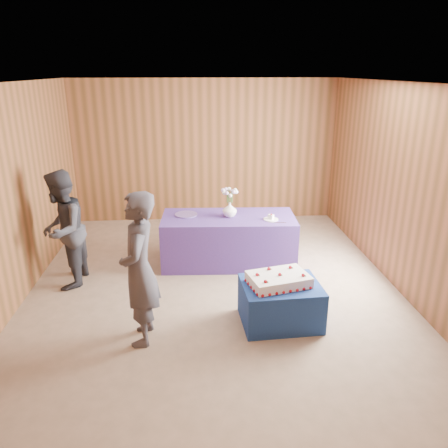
{
  "coord_description": "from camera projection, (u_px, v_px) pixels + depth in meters",
  "views": [
    {
      "loc": [
        -0.27,
        -5.36,
        2.85
      ],
      "look_at": [
        0.14,
        0.1,
        0.9
      ],
      "focal_mm": 35.0,
      "sensor_mm": 36.0,
      "label": 1
    }
  ],
  "objects": [
    {
      "name": "room_shell",
      "position": [
        213.0,
        158.0,
        5.41
      ],
      "size": [
        5.04,
        6.04,
        2.72
      ],
      "color": "brown",
      "rests_on": "ground"
    },
    {
      "name": "guest_right",
      "position": [
        63.0,
        230.0,
        5.85
      ],
      "size": [
        0.64,
        0.81,
        1.62
      ],
      "primitive_type": "imported",
      "rotation": [
        0.0,
        0.0,
        -1.6
      ],
      "color": "#2E2F38",
      "rests_on": "ground"
    },
    {
      "name": "serving_table",
      "position": [
        228.0,
        240.0,
        6.7
      ],
      "size": [
        2.04,
        0.99,
        0.75
      ],
      "primitive_type": "cube",
      "rotation": [
        0.0,
        0.0,
        -0.05
      ],
      "color": "#4F3085",
      "rests_on": "ground"
    },
    {
      "name": "flower_spray",
      "position": [
        230.0,
        192.0,
        6.45
      ],
      "size": [
        0.25,
        0.25,
        0.19
      ],
      "color": "#305A24",
      "rests_on": "vase"
    },
    {
      "name": "sheet_cake",
      "position": [
        279.0,
        279.0,
        5.02
      ],
      "size": [
        0.79,
        0.63,
        0.16
      ],
      "rotation": [
        0.0,
        0.0,
        0.24
      ],
      "color": "white",
      "rests_on": "cake_table"
    },
    {
      "name": "ground",
      "position": [
        214.0,
        288.0,
        6.01
      ],
      "size": [
        6.0,
        6.0,
        0.0
      ],
      "primitive_type": "plane",
      "color": "gray",
      "rests_on": "ground"
    },
    {
      "name": "plate",
      "position": [
        271.0,
        219.0,
        6.44
      ],
      "size": [
        0.27,
        0.27,
        0.01
      ],
      "primitive_type": "cylinder",
      "rotation": [
        0.0,
        0.0,
        -0.3
      ],
      "color": "white",
      "rests_on": "serving_table"
    },
    {
      "name": "knife",
      "position": [
        277.0,
        222.0,
        6.32
      ],
      "size": [
        0.26,
        0.06,
        0.0
      ],
      "primitive_type": "cube",
      "rotation": [
        0.0,
        0.0,
        -0.15
      ],
      "color": "#B5B5B9",
      "rests_on": "serving_table"
    },
    {
      "name": "cake_slice",
      "position": [
        271.0,
        217.0,
        6.42
      ],
      "size": [
        0.1,
        0.1,
        0.09
      ],
      "rotation": [
        0.0,
        0.0,
        -0.63
      ],
      "color": "white",
      "rests_on": "plate"
    },
    {
      "name": "guest_left",
      "position": [
        139.0,
        270.0,
        4.61
      ],
      "size": [
        0.41,
        0.62,
        1.7
      ],
      "primitive_type": "imported",
      "rotation": [
        0.0,
        0.0,
        -1.58
      ],
      "color": "#3A3943",
      "rests_on": "ground"
    },
    {
      "name": "vase",
      "position": [
        230.0,
        210.0,
        6.54
      ],
      "size": [
        0.24,
        0.24,
        0.22
      ],
      "primitive_type": "imported",
      "rotation": [
        0.0,
        0.0,
        0.17
      ],
      "color": "white",
      "rests_on": "serving_table"
    },
    {
      "name": "platter",
      "position": [
        186.0,
        215.0,
        6.63
      ],
      "size": [
        0.35,
        0.35,
        0.02
      ],
      "primitive_type": "cylinder",
      "rotation": [
        0.0,
        0.0,
        -0.03
      ],
      "color": "#5E4891",
      "rests_on": "serving_table"
    },
    {
      "name": "cake_table",
      "position": [
        280.0,
        303.0,
        5.13
      ],
      "size": [
        0.94,
        0.75,
        0.5
      ],
      "primitive_type": "cube",
      "rotation": [
        0.0,
        0.0,
        0.06
      ],
      "color": "navy",
      "rests_on": "ground"
    }
  ]
}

